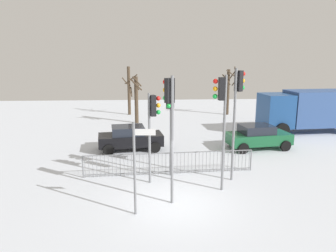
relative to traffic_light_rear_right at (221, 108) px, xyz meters
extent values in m
plane|color=silver|center=(-1.95, -1.13, -3.54)|extent=(60.00, 60.00, 0.00)
cylinder|color=slate|center=(0.14, 0.00, -1.12)|extent=(0.11, 0.11, 4.84)
cube|color=black|center=(-0.03, 0.00, 0.75)|extent=(0.23, 0.32, 0.90)
sphere|color=red|center=(-0.28, 0.01, 1.05)|extent=(0.20, 0.20, 0.20)
sphere|color=orange|center=(-0.28, 0.01, 0.75)|extent=(0.20, 0.20, 0.20)
sphere|color=green|center=(-0.28, 0.01, 0.45)|extent=(0.20, 0.20, 0.20)
cylinder|color=slate|center=(0.84, 1.08, -1.01)|extent=(0.11, 0.11, 5.06)
cube|color=black|center=(0.98, 1.17, 0.97)|extent=(0.35, 0.39, 0.90)
sphere|color=red|center=(1.20, 1.30, 1.27)|extent=(0.20, 0.20, 0.20)
sphere|color=orange|center=(1.20, 1.30, 0.97)|extent=(0.20, 0.20, 0.20)
sphere|color=green|center=(1.20, 1.30, 0.67)|extent=(0.20, 0.20, 0.20)
cylinder|color=slate|center=(-1.91, 1.83, -1.42)|extent=(0.11, 0.11, 4.25)
cube|color=black|center=(-1.96, 1.67, 0.16)|extent=(0.37, 0.31, 0.90)
sphere|color=red|center=(-2.04, 1.43, 0.46)|extent=(0.20, 0.20, 0.20)
sphere|color=orange|center=(-2.04, 1.43, 0.16)|extent=(0.20, 0.20, 0.20)
sphere|color=green|center=(-2.04, 1.43, -0.14)|extent=(0.20, 0.20, 0.20)
cylinder|color=slate|center=(-2.90, 0.97, -1.52)|extent=(0.11, 0.11, 4.04)
cube|color=black|center=(-2.75, 1.02, -0.05)|extent=(0.30, 0.37, 0.90)
sphere|color=red|center=(-2.51, 1.09, 0.25)|extent=(0.20, 0.20, 0.20)
sphere|color=orange|center=(-2.51, 1.09, -0.05)|extent=(0.20, 0.20, 0.20)
sphere|color=green|center=(-2.51, 1.09, -0.35)|extent=(0.20, 0.20, 0.20)
cylinder|color=slate|center=(-2.06, -1.10, -1.10)|extent=(0.11, 0.11, 4.89)
cube|color=black|center=(-2.15, -0.96, 0.80)|extent=(0.39, 0.36, 0.90)
sphere|color=red|center=(-2.29, -0.75, 1.10)|extent=(0.20, 0.20, 0.20)
sphere|color=orange|center=(-2.29, -0.75, 0.80)|extent=(0.20, 0.20, 0.20)
sphere|color=green|center=(-2.29, -0.75, 0.50)|extent=(0.20, 0.20, 0.20)
cylinder|color=slate|center=(-3.43, -1.91, -1.85)|extent=(0.09, 0.09, 3.38)
cube|color=white|center=(-3.04, -1.94, -0.51)|extent=(0.70, 0.08, 0.22)
cube|color=slate|center=(-1.96, 1.99, -2.49)|extent=(8.11, 0.56, 0.04)
cube|color=slate|center=(-1.96, 1.99, -3.42)|extent=(8.11, 0.56, 0.04)
cylinder|color=slate|center=(-5.92, 1.74, -3.01)|extent=(0.02, 0.02, 1.05)
cylinder|color=slate|center=(-5.74, 1.75, -3.01)|extent=(0.02, 0.02, 1.05)
cylinder|color=slate|center=(-5.56, 1.76, -3.01)|extent=(0.02, 0.02, 1.05)
cylinder|color=slate|center=(-5.38, 1.77, -3.01)|extent=(0.02, 0.02, 1.05)
cylinder|color=slate|center=(-5.20, 1.78, -3.01)|extent=(0.02, 0.02, 1.05)
cylinder|color=slate|center=(-5.02, 1.80, -3.01)|extent=(0.02, 0.02, 1.05)
cylinder|color=slate|center=(-4.84, 1.81, -3.01)|extent=(0.02, 0.02, 1.05)
cylinder|color=slate|center=(-4.66, 1.82, -3.01)|extent=(0.02, 0.02, 1.05)
cylinder|color=slate|center=(-4.48, 1.83, -3.01)|extent=(0.02, 0.02, 1.05)
cylinder|color=slate|center=(-4.30, 1.84, -3.01)|extent=(0.02, 0.02, 1.05)
cylinder|color=slate|center=(-4.12, 1.85, -3.01)|extent=(0.02, 0.02, 1.05)
cylinder|color=slate|center=(-3.94, 1.87, -3.01)|extent=(0.02, 0.02, 1.05)
cylinder|color=slate|center=(-3.76, 1.88, -3.01)|extent=(0.02, 0.02, 1.05)
cylinder|color=slate|center=(-3.58, 1.89, -3.01)|extent=(0.02, 0.02, 1.05)
cylinder|color=slate|center=(-3.40, 1.90, -3.01)|extent=(0.02, 0.02, 1.05)
cylinder|color=slate|center=(-3.22, 1.91, -3.01)|extent=(0.02, 0.02, 1.05)
cylinder|color=slate|center=(-3.04, 1.92, -3.01)|extent=(0.02, 0.02, 1.05)
cylinder|color=slate|center=(-2.86, 1.94, -3.01)|extent=(0.02, 0.02, 1.05)
cylinder|color=slate|center=(-2.68, 1.95, -3.01)|extent=(0.02, 0.02, 1.05)
cylinder|color=slate|center=(-2.50, 1.96, -3.01)|extent=(0.02, 0.02, 1.05)
cylinder|color=slate|center=(-2.32, 1.97, -3.01)|extent=(0.02, 0.02, 1.05)
cylinder|color=slate|center=(-2.14, 1.98, -3.01)|extent=(0.02, 0.02, 1.05)
cylinder|color=slate|center=(-1.96, 1.99, -3.01)|extent=(0.02, 0.02, 1.05)
cylinder|color=slate|center=(-1.78, 2.01, -3.01)|extent=(0.02, 0.02, 1.05)
cylinder|color=slate|center=(-1.60, 2.02, -3.01)|extent=(0.02, 0.02, 1.05)
cylinder|color=slate|center=(-1.42, 2.03, -3.01)|extent=(0.02, 0.02, 1.05)
cylinder|color=slate|center=(-1.24, 2.04, -3.01)|extent=(0.02, 0.02, 1.05)
cylinder|color=slate|center=(-1.06, 2.05, -3.01)|extent=(0.02, 0.02, 1.05)
cylinder|color=slate|center=(-0.88, 2.06, -3.01)|extent=(0.02, 0.02, 1.05)
cylinder|color=slate|center=(-0.70, 2.07, -3.01)|extent=(0.02, 0.02, 1.05)
cylinder|color=slate|center=(-0.52, 2.09, -3.01)|extent=(0.02, 0.02, 1.05)
cylinder|color=slate|center=(-0.34, 2.10, -3.01)|extent=(0.02, 0.02, 1.05)
cylinder|color=slate|center=(-0.16, 2.11, -3.01)|extent=(0.02, 0.02, 1.05)
cylinder|color=slate|center=(0.02, 2.12, -3.01)|extent=(0.02, 0.02, 1.05)
cylinder|color=slate|center=(0.20, 2.13, -3.01)|extent=(0.02, 0.02, 1.05)
cylinder|color=slate|center=(0.38, 2.14, -3.01)|extent=(0.02, 0.02, 1.05)
cylinder|color=slate|center=(0.56, 2.16, -3.01)|extent=(0.02, 0.02, 1.05)
cylinder|color=slate|center=(0.74, 2.17, -3.01)|extent=(0.02, 0.02, 1.05)
cylinder|color=slate|center=(0.92, 2.18, -3.01)|extent=(0.02, 0.02, 1.05)
cylinder|color=slate|center=(1.10, 2.19, -3.01)|extent=(0.02, 0.02, 1.05)
cylinder|color=slate|center=(1.29, 2.20, -3.01)|extent=(0.02, 0.02, 1.05)
cylinder|color=slate|center=(1.47, 2.21, -3.01)|extent=(0.02, 0.02, 1.05)
cylinder|color=slate|center=(1.65, 2.23, -3.01)|extent=(0.02, 0.02, 1.05)
cylinder|color=slate|center=(1.83, 2.24, -3.01)|extent=(0.02, 0.02, 1.05)
cylinder|color=slate|center=(2.01, 2.25, -3.01)|extent=(0.02, 0.02, 1.05)
cylinder|color=slate|center=(-6.01, 1.73, -3.01)|extent=(0.06, 0.06, 1.05)
cylinder|color=slate|center=(2.10, 2.26, -3.01)|extent=(0.06, 0.06, 1.05)
cube|color=black|center=(-4.06, 6.17, -2.89)|extent=(4.00, 2.22, 0.65)
cube|color=#1E232D|center=(-4.21, 6.15, -2.34)|extent=(2.09, 1.75, 0.55)
cylinder|color=black|center=(-2.84, 7.20, -3.22)|extent=(0.66, 0.31, 0.64)
cylinder|color=black|center=(-2.60, 5.52, -3.22)|extent=(0.66, 0.31, 0.64)
cylinder|color=black|center=(-5.51, 6.82, -3.22)|extent=(0.66, 0.31, 0.64)
cylinder|color=black|center=(-5.27, 5.14, -3.22)|extent=(0.66, 0.31, 0.64)
cube|color=#195933|center=(3.75, 6.03, -2.89)|extent=(4.00, 2.22, 0.65)
cube|color=#1E232D|center=(3.60, 6.01, -2.34)|extent=(2.09, 1.75, 0.55)
cylinder|color=black|center=(4.96, 7.06, -3.22)|extent=(0.66, 0.31, 0.64)
cylinder|color=black|center=(5.21, 5.38, -3.22)|extent=(0.66, 0.31, 0.64)
cylinder|color=black|center=(2.29, 6.68, -3.22)|extent=(0.66, 0.31, 0.64)
cylinder|color=black|center=(2.53, 5.00, -3.22)|extent=(0.66, 0.31, 0.64)
cube|color=#33518C|center=(9.82, 10.18, -1.74)|extent=(5.18, 2.80, 2.60)
cube|color=navy|center=(6.29, 9.89, -1.84)|extent=(2.18, 2.46, 2.40)
cylinder|color=black|center=(6.38, 8.69, -3.04)|extent=(1.02, 0.38, 1.00)
cylinder|color=black|center=(6.19, 11.09, -3.04)|extent=(1.02, 0.38, 1.00)
cylinder|color=black|center=(11.42, 11.51, -3.04)|extent=(1.02, 0.38, 1.00)
cylinder|color=#473828|center=(-4.86, 18.20, -1.23)|extent=(0.29, 0.29, 4.63)
cylinder|color=#473828|center=(-5.05, 17.80, -0.44)|extent=(0.93, 0.50, 1.05)
cylinder|color=#473828|center=(-4.15, 17.97, -0.37)|extent=(0.57, 1.50, 0.97)
cylinder|color=#473828|center=(-4.67, 18.82, -0.15)|extent=(1.32, 0.49, 1.01)
cylinder|color=#473828|center=(4.66, 17.68, -1.36)|extent=(0.30, 0.30, 4.35)
cylinder|color=#473828|center=(5.32, 17.76, -0.37)|extent=(0.27, 1.38, 0.88)
cylinder|color=#473828|center=(5.27, 17.40, 0.44)|extent=(0.68, 1.32, 1.35)
cylinder|color=#473828|center=(4.83, 17.15, 0.41)|extent=(1.16, 0.46, 0.80)
cylinder|color=#473828|center=(4.93, 18.04, -0.01)|extent=(0.84, 0.68, 1.28)
cylinder|color=#473828|center=(4.39, 17.35, -0.13)|extent=(0.78, 0.67, 1.02)
cylinder|color=#473828|center=(-4.00, 14.18, -1.58)|extent=(0.32, 0.32, 3.92)
cylinder|color=#473828|center=(-4.41, 14.13, -0.87)|extent=(0.22, 0.90, 0.75)
cylinder|color=#473828|center=(-4.05, 13.64, -0.17)|extent=(1.16, 0.22, 1.12)
cylinder|color=#473828|center=(-4.07, 13.85, -0.24)|extent=(0.76, 0.26, 0.96)
cylinder|color=#473828|center=(-4.53, 14.10, -0.42)|extent=(0.28, 1.14, 1.05)
cylinder|color=#473828|center=(-3.90, 13.84, 0.00)|extent=(0.79, 0.34, 0.89)
camera|label=1|loc=(-2.87, -12.40, 2.00)|focal=33.82mm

